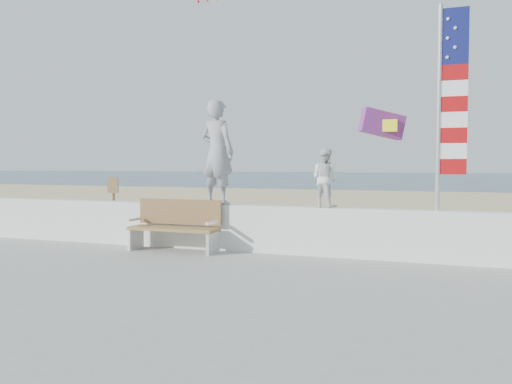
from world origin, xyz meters
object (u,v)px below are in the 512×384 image
(adult, at_px, (217,152))
(flag, at_px, (447,98))
(bench, at_px, (176,225))
(child, at_px, (325,178))

(adult, bearing_deg, flag, -165.50)
(adult, distance_m, bench, 1.65)
(child, relative_size, flag, 0.31)
(child, relative_size, bench, 0.60)
(adult, relative_size, bench, 1.15)
(adult, height_order, flag, flag)
(flag, bearing_deg, adult, 180.00)
(flag, bearing_deg, child, 179.99)
(adult, relative_size, flag, 0.59)
(adult, relative_size, child, 1.90)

